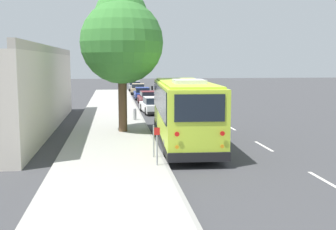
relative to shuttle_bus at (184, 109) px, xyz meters
name	(u,v)px	position (x,y,z in m)	size (l,w,h in m)	color
ground_plane	(193,150)	(-1.29, -0.20, -1.77)	(160.00, 160.00, 0.00)	#3D3D3F
sidewalk_slab	(109,151)	(-1.29, 3.64, -1.69)	(80.00, 4.28, 0.15)	#A3A099
curb_strip	(158,149)	(-1.29, 1.43, -1.69)	(80.00, 0.14, 0.15)	gray
shuttle_bus	(184,109)	(0.00, 0.00, 0.00)	(9.91, 2.87, 3.29)	#BCDB38
parked_sedan_white	(153,106)	(12.87, 0.28, -1.17)	(4.39, 2.00, 1.28)	silver
parked_sedan_maroon	(149,98)	(19.48, 0.11, -1.18)	(4.43, 1.92, 1.27)	maroon
parked_sedan_blue	(142,94)	(25.44, 0.31, -1.19)	(4.37, 1.76, 1.26)	navy
parked_sedan_tan	(138,89)	(32.58, 0.32, -1.17)	(4.50, 2.11, 1.29)	tan
parked_sedan_silver	(135,86)	(39.22, 0.38, -1.17)	(4.49, 1.95, 1.29)	#A8AAAF
street_tree	(122,37)	(3.65, 2.91, 3.67)	(4.61, 4.61, 7.98)	brown
sign_post_near	(157,146)	(-4.52, 1.80, -0.87)	(0.06, 0.22, 1.45)	gray
sign_post_far	(154,141)	(-3.18, 1.80, -0.94)	(0.06, 0.06, 1.34)	gray
fire_hydrant	(135,114)	(8.04, 2.01, -1.21)	(0.22, 0.22, 0.81)	#99999E
lane_stripe_behind	(325,181)	(-6.89, -3.78, -1.76)	(2.40, 0.14, 0.01)	silver
lane_stripe_mid	(264,146)	(-0.89, -3.78, -1.76)	(2.40, 0.14, 0.01)	silver
lane_stripe_ahead	(230,127)	(5.11, -3.78, -1.76)	(2.40, 0.14, 0.01)	silver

